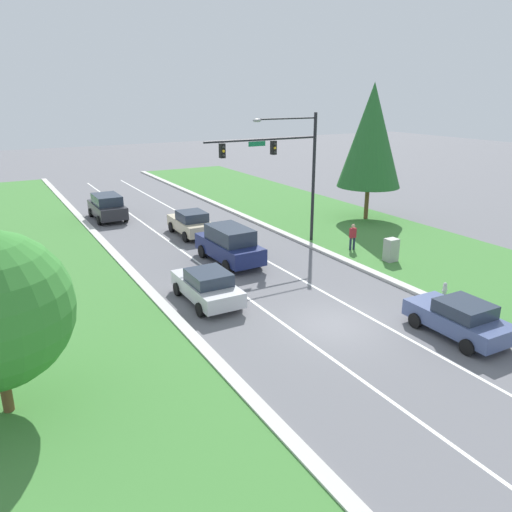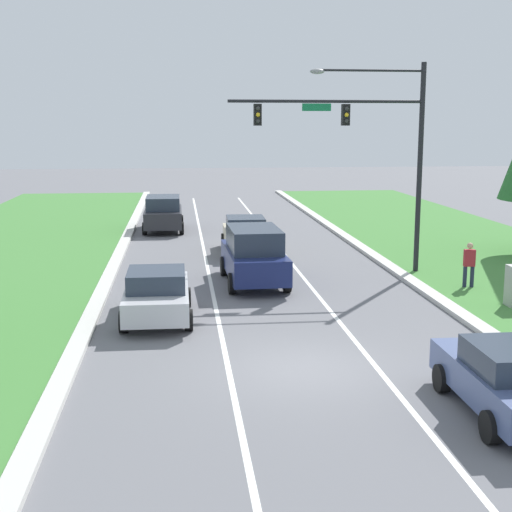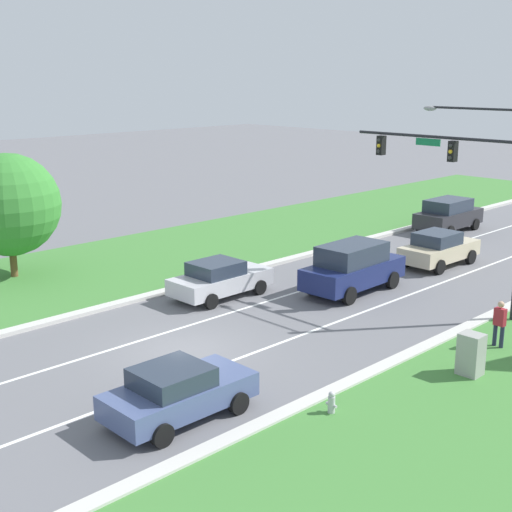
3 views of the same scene
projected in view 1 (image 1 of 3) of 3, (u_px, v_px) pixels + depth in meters
ground_plane at (334, 325)px, 20.91m from camera, size 160.00×160.00×0.00m
curb_strip_right at (430, 297)px, 23.52m from camera, size 0.50×90.00×0.15m
curb_strip_left at (211, 357)px, 18.26m from camera, size 0.50×90.00×0.15m
grass_verge_right at (501, 279)px, 25.97m from camera, size 10.00×90.00×0.08m
grass_verge_left at (60, 398)px, 15.83m from camera, size 10.00×90.00×0.08m
lane_stripe_inner_left at (298, 335)px, 20.07m from camera, size 0.14×81.00×0.01m
lane_stripe_inner_right at (367, 316)px, 21.75m from camera, size 0.14×81.00×0.01m
traffic_signal_mast at (286, 160)px, 30.06m from camera, size 7.55×0.41×8.14m
silver_sedan at (207, 286)px, 22.99m from camera, size 2.09×4.42×1.56m
navy_suv at (229, 244)px, 28.26m from camera, size 2.29×5.10×2.11m
slate_blue_sedan at (459, 318)px, 19.76m from camera, size 2.13×4.19×1.52m
charcoal_suv at (107, 207)px, 37.98m from camera, size 2.21×4.65×1.93m
champagne_sedan at (191, 223)px, 33.75m from camera, size 2.13×4.50×1.69m
utility_cabinet at (391, 251)px, 28.42m from camera, size 0.70×0.60×1.40m
pedestrian at (353, 236)px, 30.42m from camera, size 0.40×0.25×1.69m
fire_hydrant at (445, 290)px, 23.75m from camera, size 0.34×0.20×0.70m
conifer_near_right_tree at (371, 136)px, 36.32m from camera, size 4.67×4.67×10.02m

